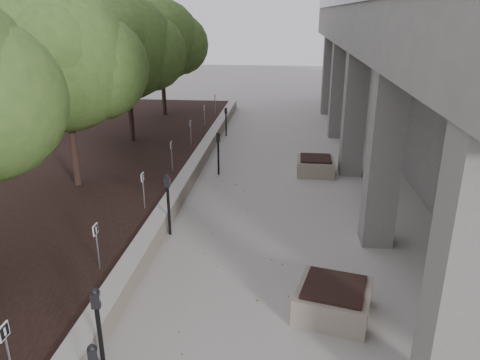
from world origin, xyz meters
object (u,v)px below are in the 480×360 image
at_px(parking_meter_1, 100,333).
at_px(parking_meter_3, 168,205).
at_px(crabapple_tree_3, 67,91).
at_px(crabapple_tree_5, 162,58).
at_px(crabapple_tree_4, 127,70).
at_px(planter_front, 333,300).
at_px(planter_back, 315,165).
at_px(parking_meter_4, 218,154).
at_px(parking_meter_5, 226,122).

xyz_separation_m(parking_meter_1, parking_meter_3, (-0.16, 4.69, 0.03)).
relative_size(crabapple_tree_3, crabapple_tree_5, 1.00).
bearing_deg(crabapple_tree_4, planter_front, -55.05).
bearing_deg(parking_meter_1, planter_back, 56.59).
xyz_separation_m(crabapple_tree_4, parking_meter_3, (3.25, -7.12, -2.33)).
height_order(crabapple_tree_3, parking_meter_3, crabapple_tree_3).
bearing_deg(crabapple_tree_5, planter_front, -65.06).
relative_size(crabapple_tree_4, parking_meter_4, 3.70).
relative_size(crabapple_tree_4, parking_meter_3, 3.46).
bearing_deg(planter_back, crabapple_tree_5, 134.55).
relative_size(parking_meter_1, planter_back, 1.24).
distance_m(crabapple_tree_5, parking_meter_3, 12.77).
xyz_separation_m(parking_meter_1, planter_back, (3.63, 9.66, -0.47)).
height_order(crabapple_tree_3, planter_front, crabapple_tree_3).
distance_m(crabapple_tree_4, parking_meter_4, 5.18).
xyz_separation_m(crabapple_tree_4, planter_back, (7.04, -2.15, -2.83)).
height_order(parking_meter_1, parking_meter_4, parking_meter_1).
distance_m(crabapple_tree_4, planter_back, 7.89).
bearing_deg(parking_meter_1, crabapple_tree_4, 93.30).
distance_m(crabapple_tree_3, planter_front, 8.98).
xyz_separation_m(parking_meter_1, parking_meter_5, (-0.02, 14.37, -0.12)).
bearing_deg(planter_front, parking_meter_4, 113.21).
relative_size(crabapple_tree_3, planter_front, 4.31).
height_order(parking_meter_1, parking_meter_3, parking_meter_3).
height_order(crabapple_tree_5, planter_front, crabapple_tree_5).
bearing_deg(planter_front, crabapple_tree_3, 144.58).
xyz_separation_m(crabapple_tree_3, planter_front, (6.95, -4.94, -2.83)).
height_order(parking_meter_4, parking_meter_5, parking_meter_4).
bearing_deg(crabapple_tree_3, crabapple_tree_5, 90.00).
xyz_separation_m(parking_meter_3, planter_back, (3.79, 4.97, -0.50)).
height_order(parking_meter_5, planter_back, parking_meter_5).
distance_m(crabapple_tree_4, parking_meter_3, 8.17).
distance_m(parking_meter_5, planter_front, 13.01).
bearing_deg(parking_meter_3, parking_meter_5, 77.75).
bearing_deg(planter_back, crabapple_tree_3, -157.96).
distance_m(parking_meter_5, planter_back, 5.97).
xyz_separation_m(parking_meter_4, planter_front, (3.15, -7.34, -0.44)).
distance_m(crabapple_tree_4, planter_front, 12.45).
bearing_deg(parking_meter_1, crabapple_tree_5, 88.66).
relative_size(parking_meter_1, planter_front, 1.20).
bearing_deg(crabapple_tree_5, parking_meter_1, -78.54).
distance_m(crabapple_tree_3, parking_meter_4, 5.09).
bearing_deg(parking_meter_4, parking_meter_1, -101.30).
xyz_separation_m(parking_meter_1, planter_front, (3.54, 1.87, -0.46)).
relative_size(parking_meter_4, parking_meter_5, 1.15).
distance_m(parking_meter_1, planter_front, 4.03).
height_order(crabapple_tree_3, parking_meter_5, crabapple_tree_3).
distance_m(crabapple_tree_3, crabapple_tree_4, 5.00).
bearing_deg(crabapple_tree_5, crabapple_tree_4, -90.00).
bearing_deg(planter_back, parking_meter_4, -172.14).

